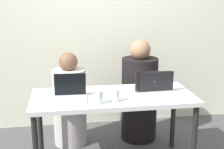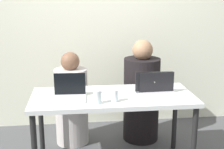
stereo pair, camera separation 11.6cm
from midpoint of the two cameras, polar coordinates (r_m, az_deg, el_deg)
back_wall at (r=3.86m, az=-3.39°, el=9.77°), size 4.50×0.10×2.61m
desk at (r=2.90m, az=-0.94°, el=-5.19°), size 1.49×0.65×0.72m
person_on_left at (r=3.46m, az=-8.69°, el=-5.36°), size 0.38×0.38×1.03m
person_on_right at (r=3.53m, az=4.08°, el=-3.93°), size 0.48×0.48×1.15m
laptop_front_left at (r=2.78m, az=-8.83°, el=-3.58°), size 0.29×0.26×0.22m
laptop_back_right at (r=3.03m, az=6.18°, el=-2.05°), size 0.36×0.25×0.21m
laptop_front_right at (r=2.89m, az=7.40°, el=-2.94°), size 0.33×0.24×0.20m
water_glass_center at (r=2.69m, az=-0.55°, el=-4.04°), size 0.07×0.07×0.11m
water_glass_left at (r=2.64m, az=-3.65°, el=-4.34°), size 0.07×0.07×0.12m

